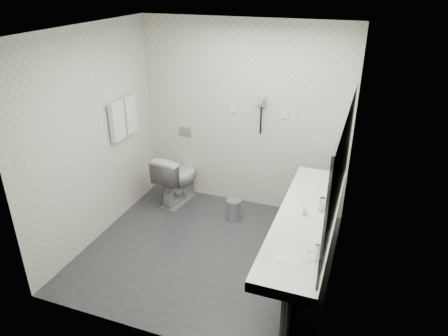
% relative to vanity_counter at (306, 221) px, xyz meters
% --- Properties ---
extents(floor, '(2.80, 2.80, 0.00)m').
position_rel_vanity_counter_xyz_m(floor, '(-1.12, 0.20, -0.80)').
color(floor, '#29282E').
rests_on(floor, ground).
extents(ceiling, '(2.80, 2.80, 0.00)m').
position_rel_vanity_counter_xyz_m(ceiling, '(-1.12, 0.20, 1.70)').
color(ceiling, silver).
rests_on(ceiling, wall_back).
extents(wall_back, '(2.80, 0.00, 2.80)m').
position_rel_vanity_counter_xyz_m(wall_back, '(-1.12, 1.50, 0.45)').
color(wall_back, beige).
rests_on(wall_back, floor).
extents(wall_front, '(2.80, 0.00, 2.80)m').
position_rel_vanity_counter_xyz_m(wall_front, '(-1.12, -1.10, 0.45)').
color(wall_front, beige).
rests_on(wall_front, floor).
extents(wall_left, '(0.00, 2.60, 2.60)m').
position_rel_vanity_counter_xyz_m(wall_left, '(-2.52, 0.20, 0.45)').
color(wall_left, beige).
rests_on(wall_left, floor).
extents(wall_right, '(0.00, 2.60, 2.60)m').
position_rel_vanity_counter_xyz_m(wall_right, '(0.27, 0.20, 0.45)').
color(wall_right, beige).
rests_on(wall_right, floor).
extents(vanity_counter, '(0.55, 2.20, 0.10)m').
position_rel_vanity_counter_xyz_m(vanity_counter, '(0.00, 0.00, 0.00)').
color(vanity_counter, silver).
rests_on(vanity_counter, floor).
extents(vanity_panel, '(0.03, 2.15, 0.75)m').
position_rel_vanity_counter_xyz_m(vanity_panel, '(0.02, 0.00, -0.42)').
color(vanity_panel, gray).
rests_on(vanity_panel, floor).
extents(vanity_post_near, '(0.06, 0.06, 0.75)m').
position_rel_vanity_counter_xyz_m(vanity_post_near, '(0.05, -1.04, -0.42)').
color(vanity_post_near, silver).
rests_on(vanity_post_near, floor).
extents(vanity_post_far, '(0.06, 0.06, 0.75)m').
position_rel_vanity_counter_xyz_m(vanity_post_far, '(0.05, 1.04, -0.42)').
color(vanity_post_far, silver).
rests_on(vanity_post_far, floor).
extents(mirror, '(0.02, 2.20, 1.05)m').
position_rel_vanity_counter_xyz_m(mirror, '(0.26, 0.00, 0.65)').
color(mirror, '#B2BCC6').
rests_on(mirror, wall_right).
extents(basin_near, '(0.40, 0.31, 0.05)m').
position_rel_vanity_counter_xyz_m(basin_near, '(0.00, -0.65, 0.04)').
color(basin_near, silver).
rests_on(basin_near, vanity_counter).
extents(basin_far, '(0.40, 0.31, 0.05)m').
position_rel_vanity_counter_xyz_m(basin_far, '(0.00, 0.65, 0.04)').
color(basin_far, silver).
rests_on(basin_far, vanity_counter).
extents(faucet_near, '(0.04, 0.04, 0.15)m').
position_rel_vanity_counter_xyz_m(faucet_near, '(0.19, -0.65, 0.12)').
color(faucet_near, silver).
rests_on(faucet_near, vanity_counter).
extents(faucet_far, '(0.04, 0.04, 0.15)m').
position_rel_vanity_counter_xyz_m(faucet_far, '(0.19, 0.65, 0.12)').
color(faucet_far, silver).
rests_on(faucet_far, vanity_counter).
extents(soap_bottle_a, '(0.06, 0.06, 0.09)m').
position_rel_vanity_counter_xyz_m(soap_bottle_a, '(-0.02, 0.02, 0.10)').
color(soap_bottle_a, beige).
rests_on(soap_bottle_a, vanity_counter).
extents(soap_bottle_b, '(0.09, 0.09, 0.09)m').
position_rel_vanity_counter_xyz_m(soap_bottle_b, '(0.11, 0.15, 0.09)').
color(soap_bottle_b, beige).
rests_on(soap_bottle_b, vanity_counter).
extents(glass_left, '(0.06, 0.06, 0.10)m').
position_rel_vanity_counter_xyz_m(glass_left, '(0.12, 0.23, 0.10)').
color(glass_left, silver).
rests_on(glass_left, vanity_counter).
extents(glass_right, '(0.08, 0.08, 0.12)m').
position_rel_vanity_counter_xyz_m(glass_right, '(0.18, 0.33, 0.11)').
color(glass_right, silver).
rests_on(glass_right, vanity_counter).
extents(toilet, '(0.52, 0.78, 0.73)m').
position_rel_vanity_counter_xyz_m(toilet, '(-1.97, 1.17, -0.43)').
color(toilet, silver).
rests_on(toilet, floor).
extents(flush_plate, '(0.18, 0.02, 0.12)m').
position_rel_vanity_counter_xyz_m(flush_plate, '(-1.98, 1.49, 0.15)').
color(flush_plate, '#B2B5BA').
rests_on(flush_plate, wall_back).
extents(pedal_bin, '(0.21, 0.21, 0.27)m').
position_rel_vanity_counter_xyz_m(pedal_bin, '(-1.07, 0.99, -0.66)').
color(pedal_bin, '#B2B5BA').
rests_on(pedal_bin, floor).
extents(bin_lid, '(0.19, 0.19, 0.02)m').
position_rel_vanity_counter_xyz_m(bin_lid, '(-1.07, 0.99, -0.52)').
color(bin_lid, '#B2B5BA').
rests_on(bin_lid, pedal_bin).
extents(towel_rail, '(0.02, 0.62, 0.02)m').
position_rel_vanity_counter_xyz_m(towel_rail, '(-2.47, 0.75, 0.75)').
color(towel_rail, silver).
rests_on(towel_rail, wall_left).
extents(towel_near, '(0.07, 0.24, 0.48)m').
position_rel_vanity_counter_xyz_m(towel_near, '(-2.46, 0.61, 0.53)').
color(towel_near, silver).
rests_on(towel_near, towel_rail).
extents(towel_far, '(0.07, 0.24, 0.48)m').
position_rel_vanity_counter_xyz_m(towel_far, '(-2.46, 0.89, 0.53)').
color(towel_far, silver).
rests_on(towel_far, towel_rail).
extents(dryer_cradle, '(0.10, 0.04, 0.14)m').
position_rel_vanity_counter_xyz_m(dryer_cradle, '(-0.88, 1.47, 0.70)').
color(dryer_cradle, gray).
rests_on(dryer_cradle, wall_back).
extents(dryer_barrel, '(0.08, 0.14, 0.08)m').
position_rel_vanity_counter_xyz_m(dryer_barrel, '(-0.88, 1.40, 0.73)').
color(dryer_barrel, gray).
rests_on(dryer_barrel, dryer_cradle).
extents(dryer_cord, '(0.02, 0.02, 0.35)m').
position_rel_vanity_counter_xyz_m(dryer_cord, '(-0.88, 1.46, 0.45)').
color(dryer_cord, black).
rests_on(dryer_cord, dryer_cradle).
extents(switch_plate_a, '(0.09, 0.02, 0.09)m').
position_rel_vanity_counter_xyz_m(switch_plate_a, '(-1.27, 1.49, 0.55)').
color(switch_plate_a, silver).
rests_on(switch_plate_a, wall_back).
extents(switch_plate_b, '(0.09, 0.02, 0.09)m').
position_rel_vanity_counter_xyz_m(switch_plate_b, '(-0.57, 1.49, 0.55)').
color(switch_plate_b, silver).
rests_on(switch_plate_b, wall_back).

